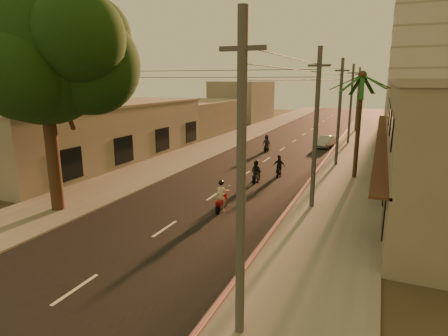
{
  "coord_description": "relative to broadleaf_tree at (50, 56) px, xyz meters",
  "views": [
    {
      "loc": [
        9.46,
        -12.97,
        7.25
      ],
      "look_at": [
        0.69,
        8.01,
        1.89
      ],
      "focal_mm": 30.0,
      "sensor_mm": 36.0,
      "label": 1
    }
  ],
  "objects": [
    {
      "name": "sidewalk_right",
      "position": [
        14.11,
        17.86,
        -8.42
      ],
      "size": [
        5.0,
        140.0,
        0.12
      ],
      "primitive_type": "cube",
      "color": "slate",
      "rests_on": "ground"
    },
    {
      "name": "filler_left_near",
      "position": [
        -7.39,
        31.86,
        -6.28
      ],
      "size": [
        8.0,
        14.0,
        4.4
      ],
      "primitive_type": "cube",
      "color": "gray",
      "rests_on": "ground"
    },
    {
      "name": "scooter_mid_b",
      "position": [
        9.18,
        12.32,
        -7.72
      ],
      "size": [
        1.01,
        1.71,
        1.68
      ],
      "rotation": [
        0.0,
        0.0,
        0.1
      ],
      "color": "black",
      "rests_on": "ground"
    },
    {
      "name": "scooter_red",
      "position": [
        8.17,
        3.39,
        -7.68
      ],
      "size": [
        0.73,
        1.85,
        1.81
      ],
      "rotation": [
        0.0,
        0.0,
        0.07
      ],
      "color": "black",
      "rests_on": "ground"
    },
    {
      "name": "broadleaf_tree",
      "position": [
        0.0,
        0.0,
        0.0
      ],
      "size": [
        9.6,
        8.7,
        12.1
      ],
      "color": "black",
      "rests_on": "ground"
    },
    {
      "name": "parked_car",
      "position": [
        10.7,
        26.83,
        -7.85
      ],
      "size": [
        2.23,
        4.11,
        1.25
      ],
      "primitive_type": "imported",
      "rotation": [
        0.0,
        0.0,
        -0.12
      ],
      "color": "gray",
      "rests_on": "ground"
    },
    {
      "name": "ground",
      "position": [
        6.61,
        -2.14,
        -8.48
      ],
      "size": [
        160.0,
        160.0,
        0.0
      ],
      "primitive_type": "plane",
      "color": "#383023",
      "rests_on": "ground"
    },
    {
      "name": "utility_poles",
      "position": [
        12.81,
        17.86,
        -1.94
      ],
      "size": [
        1.2,
        48.26,
        9.0
      ],
      "color": "#38383A",
      "rests_on": "ground"
    },
    {
      "name": "distant_tower",
      "position": [
        22.61,
        53.86,
        5.52
      ],
      "size": [
        12.1,
        12.1,
        28.0
      ],
      "color": "#B7B5B2",
      "rests_on": "ground"
    },
    {
      "name": "filler_right",
      "position": [
        20.61,
        42.86,
        -5.48
      ],
      "size": [
        8.0,
        14.0,
        6.0
      ],
      "primitive_type": "cube",
      "color": "gray",
      "rests_on": "ground"
    },
    {
      "name": "sidewalk_left",
      "position": [
        -0.89,
        17.86,
        -8.42
      ],
      "size": [
        5.0,
        140.0,
        0.12
      ],
      "primitive_type": "cube",
      "color": "slate",
      "rests_on": "ground"
    },
    {
      "name": "left_building",
      "position": [
        -7.37,
        11.86,
        -5.88
      ],
      "size": [
        8.2,
        24.2,
        5.2
      ],
      "color": "gray",
      "rests_on": "ground"
    },
    {
      "name": "curb_stripe",
      "position": [
        11.71,
        12.86,
        -8.38
      ],
      "size": [
        0.2,
        60.0,
        0.2
      ],
      "primitive_type": "cube",
      "color": "#B0121F",
      "rests_on": "ground"
    },
    {
      "name": "filler_left_far",
      "position": [
        -7.39,
        49.86,
        -4.98
      ],
      "size": [
        8.0,
        14.0,
        7.0
      ],
      "primitive_type": "cube",
      "color": "gray",
      "rests_on": "ground"
    },
    {
      "name": "scooter_mid_a",
      "position": [
        8.16,
        9.85,
        -7.72
      ],
      "size": [
        0.79,
        1.72,
        1.68
      ],
      "rotation": [
        0.0,
        0.0,
        0.01
      ],
      "color": "black",
      "rests_on": "ground"
    },
    {
      "name": "road",
      "position": [
        6.61,
        17.86,
        -8.47
      ],
      "size": [
        10.0,
        140.0,
        0.02
      ],
      "primitive_type": "cube",
      "color": "black",
      "rests_on": "ground"
    },
    {
      "name": "scooter_far_a",
      "position": [
        5.4,
        21.84,
        -7.69
      ],
      "size": [
        0.91,
        1.79,
        1.76
      ],
      "rotation": [
        0.0,
        0.0,
        0.1
      ],
      "color": "black",
      "rests_on": "ground"
    },
    {
      "name": "palm_tree",
      "position": [
        14.61,
        13.86,
        -1.33
      ],
      "size": [
        5.0,
        5.0,
        8.2
      ],
      "color": "black",
      "rests_on": "ground"
    },
    {
      "name": "shophouse_row",
      "position": [
        20.57,
        15.86,
        -4.83
      ],
      "size": [
        8.8,
        34.2,
        7.3
      ],
      "color": "gray",
      "rests_on": "ground"
    }
  ]
}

